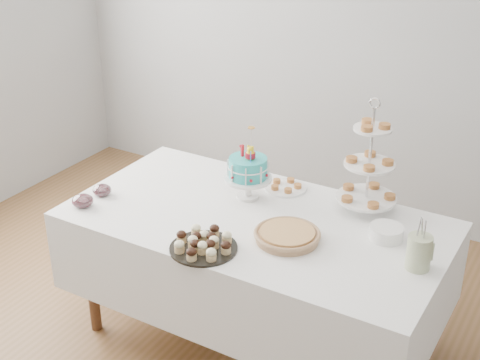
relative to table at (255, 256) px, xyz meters
The scene contains 11 objects.
walls 0.86m from the table, 90.00° to the right, with size 5.04×4.04×2.70m.
table is the anchor object (origin of this frame).
birthday_cake 0.41m from the table, 129.68° to the left, with size 0.26×0.26×0.39m.
cupcake_tray 0.47m from the table, 99.48° to the right, with size 0.32×0.32×0.07m.
pie 0.37m from the table, 25.82° to the right, with size 0.32×0.32×0.05m.
tiered_stand 0.75m from the table, 39.84° to the left, with size 0.31×0.31×0.61m.
plate_stack 0.70m from the table, 12.68° to the left, with size 0.16×0.16×0.06m.
pastry_plate 0.44m from the table, 93.10° to the left, with size 0.23×0.23×0.03m.
jam_bowl_a 0.95m from the table, 157.53° to the right, with size 0.11×0.11×0.07m.
jam_bowl_b 0.90m from the table, 166.85° to the right, with size 0.10×0.10×0.06m.
utensil_pitcher 0.90m from the table, ahead, with size 0.12×0.11×0.25m.
Camera 1 is at (1.43, -2.28, 2.42)m, focal length 50.00 mm.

